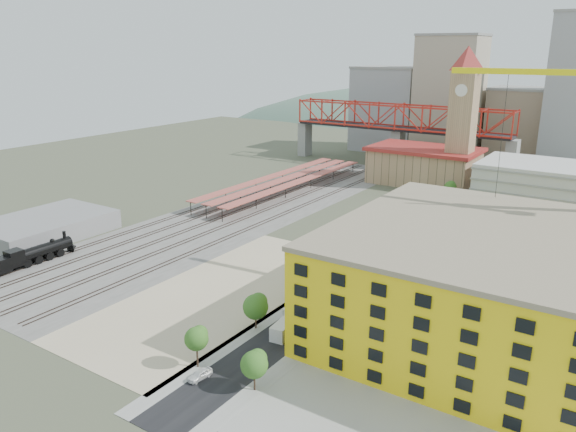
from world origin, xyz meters
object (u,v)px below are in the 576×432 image
Objects in this scene: clock_tower at (464,106)px; locomotive at (30,256)px; site_trailer_a at (289,325)px; site_trailer_c at (356,277)px; site_trailer_d at (382,258)px; site_trailer_b at (309,310)px; car_0 at (200,375)px; construction_building at (474,281)px.

clock_tower is 139.70m from locomotive.
locomotive is 2.51× the size of site_trailer_a.
locomotive is at bearing 179.65° from site_trailer_a.
site_trailer_d reaches higher than site_trailer_c.
locomotive is at bearing -147.20° from site_trailer_c.
site_trailer_d is at bearing 105.93° from site_trailer_b.
locomotive is at bearing -115.01° from clock_tower.
car_0 is at bearing -104.77° from site_trailer_a.
car_0 is (5.00, -137.26, -28.00)m from clock_tower.
site_trailer_b is (66.00, 13.13, -0.82)m from locomotive.
site_trailer_b is at bearing 83.97° from site_trailer_a.
clock_tower is at bearing 101.91° from site_trailer_c.
locomotive reaches higher than site_trailer_a.
site_trailer_b is at bearing -85.88° from clock_tower.
site_trailer_b is 1.20× the size of site_trailer_c.
site_trailer_d reaches higher than site_trailer_a.
construction_building is at bearing -71.22° from clock_tower.
locomotive reaches higher than site_trailer_d.
locomotive is 79.75m from site_trailer_d.
car_0 is at bearing -80.63° from site_trailer_b.
site_trailer_b is at bearing -156.72° from construction_building.
site_trailer_d is at bearing 141.81° from construction_building.
construction_building is 95.43m from locomotive.
site_trailer_a is at bearing -74.07° from site_trailer_b.
locomotive is at bearing -152.82° from site_trailer_b.
locomotive is 67.30m from site_trailer_b.
site_trailer_c is 45.03m from car_0.
car_0 is (-3.00, -19.52, -0.61)m from site_trailer_a.
site_trailer_c is at bearing -85.05° from clock_tower.
construction_building reaches higher than car_0.
car_0 is at bearing -87.91° from clock_tower.
site_trailer_c is at bearing 105.93° from site_trailer_b.
site_trailer_c is 12.79m from site_trailer_d.
site_trailer_b is 26.26m from car_0.
clock_tower is at bearing 87.85° from site_trailer_a.
clock_tower is at bearing 110.05° from site_trailer_b.
locomotive reaches higher than site_trailer_c.
car_0 is at bearing -127.89° from construction_building.
construction_building is 5.85× the size of site_trailer_c.
locomotive reaches higher than site_trailer_b.
locomotive is 2.33× the size of site_trailer_d.
site_trailer_a is at bearing -145.69° from construction_building.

